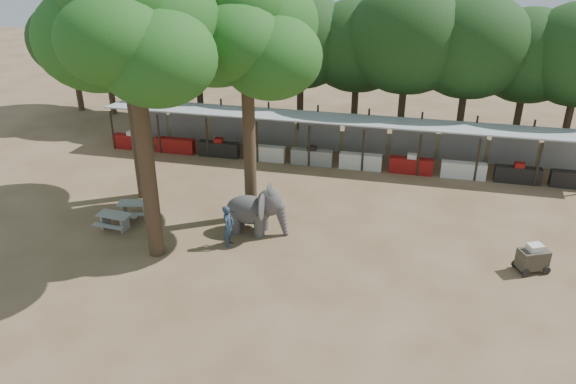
% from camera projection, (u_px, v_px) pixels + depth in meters
% --- Properties ---
extents(ground, '(100.00, 100.00, 0.00)m').
position_uv_depth(ground, '(284.00, 300.00, 20.79)').
color(ground, brown).
rests_on(ground, ground).
extents(vendor_stalls, '(28.00, 2.99, 2.80)m').
position_uv_depth(vendor_stalls, '(339.00, 142.00, 32.42)').
color(vendor_stalls, '#9B9DA2').
rests_on(vendor_stalls, ground).
extents(yard_tree_left, '(7.10, 6.90, 11.02)m').
position_uv_depth(yard_tree_left, '(124.00, 31.00, 25.35)').
color(yard_tree_left, '#332316').
rests_on(yard_tree_left, ground).
extents(yard_tree_center, '(7.10, 6.90, 12.04)m').
position_uv_depth(yard_tree_center, '(130.00, 29.00, 19.92)').
color(yard_tree_center, '#332316').
rests_on(yard_tree_center, ground).
extents(yard_tree_back, '(7.10, 6.90, 11.36)m').
position_uv_depth(yard_tree_back, '(244.00, 32.00, 23.12)').
color(yard_tree_back, '#332316').
rests_on(yard_tree_back, ground).
extents(backdrop_trees, '(46.46, 5.95, 8.33)m').
position_uv_depth(backdrop_trees, '(353.00, 48.00, 35.06)').
color(backdrop_trees, '#332316').
rests_on(backdrop_trees, ground).
extents(elephant, '(2.87, 2.21, 2.21)m').
position_uv_depth(elephant, '(256.00, 210.00, 24.91)').
color(elephant, '#3D3A3B').
rests_on(elephant, ground).
extents(handler, '(0.50, 0.70, 1.87)m').
position_uv_depth(handler, '(228.00, 226.00, 23.95)').
color(handler, '#26384C').
rests_on(handler, ground).
extents(picnic_table_near, '(1.61, 1.48, 0.75)m').
position_uv_depth(picnic_table_near, '(115.00, 219.00, 25.41)').
color(picnic_table_near, gray).
rests_on(picnic_table_near, ground).
extents(picnic_table_far, '(1.77, 1.66, 0.75)m').
position_uv_depth(picnic_table_far, '(135.00, 207.00, 26.49)').
color(picnic_table_far, gray).
rests_on(picnic_table_far, ground).
extents(cart_front, '(1.47, 1.26, 1.22)m').
position_uv_depth(cart_front, '(533.00, 258.00, 22.29)').
color(cart_front, '#342D24').
rests_on(cart_front, ground).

